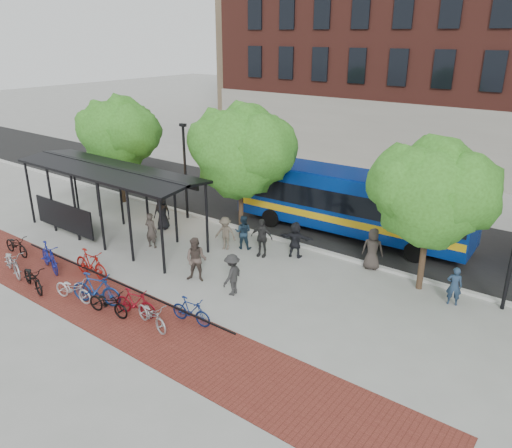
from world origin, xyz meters
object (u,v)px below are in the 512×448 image
Objects in this scene: lamp_post_left at (185,169)px; pedestrian_5 at (295,240)px; bike_5 at (91,264)px; bike_6 at (73,289)px; bike_9 at (135,303)px; pedestrian_4 at (262,238)px; tree_c at (434,190)px; pedestrian_2 at (243,232)px; bike_10 at (152,315)px; bike_7 at (96,289)px; tree_b at (243,148)px; bike_3 at (49,257)px; bike_2 at (13,262)px; bike_11 at (191,311)px; pedestrian_7 at (454,286)px; bike_8 at (108,303)px; bus_shelter at (107,177)px; pedestrian_3 at (225,233)px; pedestrian_0 at (162,212)px; bus at (350,200)px; pedestrian_8 at (196,260)px; pedestrian_6 at (373,249)px; bike_4 at (33,278)px; pedestrian_1 at (151,230)px.

pedestrian_5 is at bearing -5.69° from lamp_post_left.
bike_5 is 1.93m from bike_6.
lamp_post_left reaches higher than pedestrian_5.
pedestrian_4 is (0.53, 6.81, 0.38)m from bike_9.
pedestrian_2 is at bearing -171.90° from tree_c.
lamp_post_left reaches higher than bike_10.
tree_b is at bearing -20.11° from bike_7.
bike_3 is (-0.07, -8.16, -2.14)m from lamp_post_left.
bike_7 is at bearing -69.21° from bike_2.
bike_2 is at bearing 95.34° from bike_11.
pedestrian_7 reaches higher than bike_2.
pedestrian_5 is (2.61, 8.19, 0.36)m from bike_8.
tree_c reaches higher than bus_shelter.
pedestrian_5 is at bearing -37.45° from bike_6.
pedestrian_3 is at bearing -24.16° from lamp_post_left.
pedestrian_4 is (3.25, 7.50, 0.42)m from bike_6.
tree_c is 15.74m from bike_3.
pedestrian_2 is (4.88, 0.51, -0.08)m from pedestrian_0.
pedestrian_8 is at bearing -109.86° from bus.
bike_3 is at bearing 21.69° from pedestrian_6.
pedestrian_8 is (2.59, 3.97, 0.46)m from bike_6.
bus is (8.13, 3.08, -0.92)m from lamp_post_left.
pedestrian_0 is (-0.84, 7.62, 0.39)m from bike_4.
bike_8 is 1.10× the size of bike_11.
pedestrian_4 is at bearing -21.53° from bike_4.
tree_c is 13.79m from bike_5.
tree_c reaches higher than bike_7.
lamp_post_left is 2.76× the size of pedestrian_8.
pedestrian_2 is at bearing 73.56° from pedestrian_8.
pedestrian_2 is 0.83m from pedestrian_3.
bike_4 is 1.06× the size of pedestrian_6.
pedestrian_6 is (6.31, 2.18, 0.12)m from pedestrian_3.
bike_10 is 1.00× the size of pedestrian_4.
pedestrian_6 is at bearing -179.47° from pedestrian_5.
bike_10 is at bearing 131.50° from bike_11.
bike_11 is at bearing -91.49° from bike_7.
bike_3 is 16.26m from pedestrian_7.
pedestrian_5 is at bearing -8.33° from tree_b.
bus is 5.76× the size of bike_2.
pedestrian_7 is (14.29, 1.13, -0.14)m from pedestrian_0.
lamp_post_left is 2.48× the size of bike_2.
bike_2 is at bearing 122.01° from bike_5.
pedestrian_3 is (-3.71, -5.07, -1.04)m from bus.
bike_4 is 9.53m from pedestrian_4.
bike_9 is at bearing -112.38° from pedestrian_8.
tree_b is 3.63× the size of pedestrian_4.
bike_3 is 4.99m from bike_8.
bike_4 is at bearing 16.07° from pedestrian_7.
pedestrian_1 is at bearing 4.81° from bike_5.
pedestrian_3 reaches higher than bike_11.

